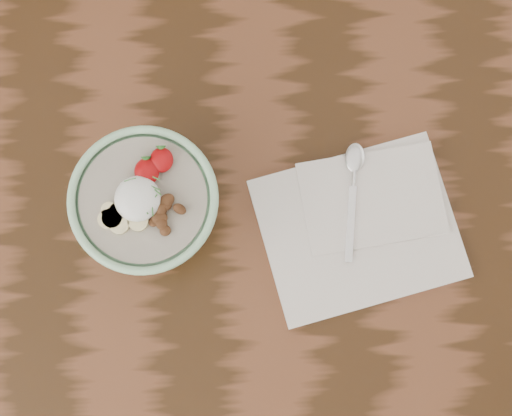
{
  "coord_description": "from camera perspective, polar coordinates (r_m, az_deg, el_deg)",
  "views": [
    {
      "loc": [
        8.84,
        -21.21,
        174.43
      ],
      "look_at": [
        9.5,
        -7.59,
        86.41
      ],
      "focal_mm": 50.0,
      "sensor_mm": 36.0,
      "label": 1
    }
  ],
  "objects": [
    {
      "name": "table",
      "position": [
        1.11,
        -5.09,
        2.0
      ],
      "size": [
        160.0,
        90.0,
        75.0
      ],
      "color": "#321C0C",
      "rests_on": "ground"
    },
    {
      "name": "breakfast_bowl",
      "position": [
        0.95,
        -8.68,
        0.31
      ],
      "size": [
        19.3,
        19.3,
        13.15
      ],
      "rotation": [
        0.0,
        0.0,
        -0.26
      ],
      "color": "#9FD6A8",
      "rests_on": "table"
    },
    {
      "name": "napkin",
      "position": [
        1.01,
        8.43,
        -1.14
      ],
      "size": [
        30.7,
        26.86,
        1.63
      ],
      "rotation": [
        0.0,
        0.0,
        0.23
      ],
      "color": "silver",
      "rests_on": "table"
    },
    {
      "name": "spoon",
      "position": [
        1.0,
        7.84,
        2.7
      ],
      "size": [
        4.09,
        16.9,
        0.88
      ],
      "rotation": [
        0.0,
        0.0,
        -0.13
      ],
      "color": "silver",
      "rests_on": "napkin"
    }
  ]
}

